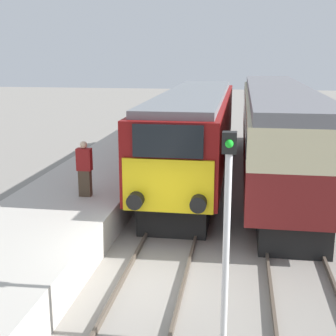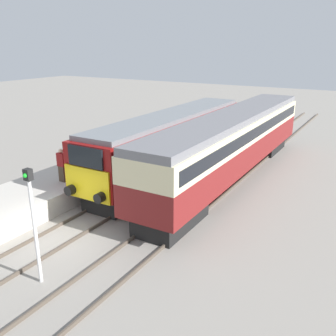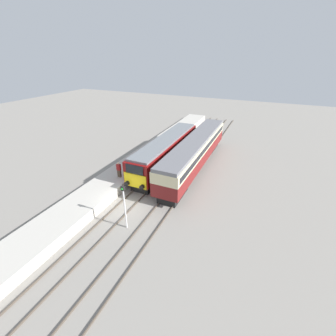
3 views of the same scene
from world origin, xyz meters
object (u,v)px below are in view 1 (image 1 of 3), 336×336
Objects in this scene: passenger_carriage at (277,122)px; person_on_platform at (85,169)px; locomotive at (195,130)px; signal_post at (227,224)px.

passenger_carriage is 9.51m from person_on_platform.
person_on_platform is at bearing -113.80° from locomotive.
locomotive is 3.84× the size of signal_post.
signal_post is at bearing -97.60° from passenger_carriage.
locomotive is at bearing -162.79° from passenger_carriage.
passenger_carriage is (3.40, 1.05, 0.26)m from locomotive.
signal_post reaches higher than person_on_platform.
passenger_carriage is at bearing 17.21° from locomotive.
passenger_carriage is at bearing 82.40° from signal_post.
signal_post is (1.70, -11.70, 0.27)m from locomotive.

